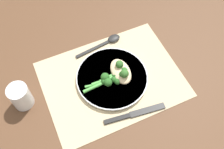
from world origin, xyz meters
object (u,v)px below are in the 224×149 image
Objects in this scene: broccoli_stalk_right at (113,80)px; plate at (112,78)px; broccoli_stalk_front at (117,76)px; broccoli_stalk_rear at (104,81)px; broccoli_stalk_left at (120,72)px; chicken_fillet at (121,72)px; knife at (134,114)px; water_glass at (21,96)px; spoon at (108,41)px.

plate is at bearing 171.87° from broccoli_stalk_right.
broccoli_stalk_rear is at bearing -88.98° from broccoli_stalk_front.
broccoli_stalk_right is (0.04, 0.02, -0.00)m from broccoli_stalk_left.
broccoli_stalk_front is at bearing 21.26° from chicken_fillet.
broccoli_stalk_left is at bearing -68.35° from chicken_fillet.
water_glass is at bearing -113.82° from knife.
broccoli_stalk_left is (-0.03, -0.00, 0.02)m from plate.
broccoli_stalk_right is 0.65× the size of spoon.
chicken_fillet is 0.87× the size of broccoli_stalk_right.
broccoli_stalk_left is 0.02m from broccoli_stalk_front.
chicken_fillet is at bearing 172.59° from water_glass.
broccoli_stalk_front is at bearing -174.01° from knife.
spoon is at bearing 167.64° from broccoli_stalk_front.
broccoli_stalk_left reaches higher than broccoli_stalk_right.
plate is at bearing -8.17° from chicken_fillet.
broccoli_stalk_right is at bearing 72.23° from plate.
broccoli_stalk_rear is 0.15m from knife.
plate is at bearing -130.72° from broccoli_stalk_front.
broccoli_stalk_front is 0.32m from water_glass.
chicken_fillet is (-0.03, 0.00, 0.02)m from plate.
broccoli_stalk_front reaches higher than spoon.
water_glass is (0.33, -0.04, 0.01)m from broccoli_stalk_left.
water_glass is (0.33, -0.04, 0.01)m from chicken_fillet.
knife is (-0.04, 0.14, -0.02)m from broccoli_stalk_rear.
broccoli_stalk_front reaches higher than plate.
knife is (0.02, 0.14, -0.03)m from chicken_fillet.
knife is 1.10× the size of spoon.
broccoli_stalk_front is (-0.01, 0.01, 0.02)m from plate.
broccoli_stalk_rear is at bearing 6.16° from chicken_fillet.
broccoli_stalk_rear is (0.06, 0.01, 0.00)m from broccoli_stalk_left.
knife is at bearing 93.94° from plate.
broccoli_stalk_front is at bearing 115.20° from broccoli_stalk_right.
broccoli_stalk_left reaches higher than knife.
broccoli_stalk_front is 0.02m from broccoli_stalk_right.
plate is at bearing -94.86° from broccoli_stalk_left.
broccoli_stalk_right is (0.01, 0.02, 0.02)m from plate.
broccoli_stalk_front is at bearing 86.02° from broccoli_stalk_rear.
spoon is (-0.09, -0.16, -0.02)m from broccoli_stalk_rear.
plate is 1.32× the size of spoon.
spoon is (-0.02, -0.15, -0.02)m from broccoli_stalk_left.
knife is (-0.01, 0.15, -0.01)m from plate.
water_glass is (0.35, 0.11, 0.04)m from spoon.
plate is 0.04m from chicken_fillet.
spoon is at bearing 179.01° from knife.
broccoli_stalk_right is at bearing -72.91° from broccoli_stalk_front.
broccoli_stalk_front is at bearing 170.81° from water_glass.
broccoli_stalk_right is at bearing 74.75° from broccoli_stalk_rear.
spoon is 0.37m from water_glass.
broccoli_stalk_front is 0.05m from broccoli_stalk_rear.
broccoli_stalk_left is 0.86× the size of broccoli_stalk_front.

